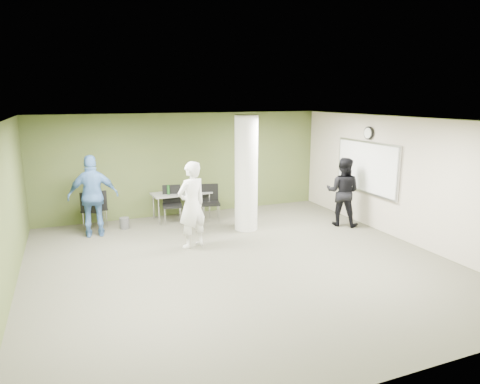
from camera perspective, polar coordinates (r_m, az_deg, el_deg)
name	(u,v)px	position (r m, az deg, el deg)	size (l,w,h in m)	color
floor	(239,263)	(8.60, -0.15, -9.41)	(8.00, 8.00, 0.00)	#4C4B3C
ceiling	(239,120)	(7.98, -0.16, 9.58)	(8.00, 8.00, 0.00)	white
wall_back	(185,164)	(11.92, -7.38, 3.69)	(8.00, 0.02, 2.80)	#515C2B
wall_left	(3,215)	(7.68, -29.07, -2.72)	(0.02, 8.00, 2.80)	#515C2B
wall_right_cream	(403,179)	(10.33, 20.90, 1.60)	(0.02, 8.00, 2.80)	beige
column	(246,174)	(10.36, 0.84, 2.46)	(0.56, 0.56, 2.80)	silver
whiteboard	(366,167)	(11.15, 16.48, 3.19)	(0.05, 2.30, 1.30)	silver
wall_clock	(369,133)	(11.06, 16.76, 7.54)	(0.06, 0.32, 0.32)	black
folding_table	(181,194)	(11.48, -7.86, -0.30)	(1.58, 0.77, 0.98)	gray
wastebasket	(125,223)	(11.07, -15.15, -4.03)	(0.24, 0.24, 0.28)	#4C4C4C
chair_back_left	(92,207)	(11.19, -19.14, -1.92)	(0.62, 0.62, 0.95)	black
chair_back_right	(97,206)	(11.29, -18.55, -1.75)	(0.54, 0.54, 0.95)	black
chair_table_left	(172,201)	(11.25, -9.06, -1.20)	(0.56, 0.56, 0.97)	black
chair_table_right	(210,199)	(11.39, -3.99, -0.97)	(0.57, 0.57, 0.95)	black
woman_white	(192,205)	(9.24, -6.45, -1.73)	(0.69, 0.45, 1.89)	white
man_black	(343,192)	(11.11, 13.55, 0.03)	(0.85, 0.66, 1.74)	black
man_blue	(93,196)	(10.49, -18.98, -0.53)	(1.13, 0.47, 1.93)	#4570AB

